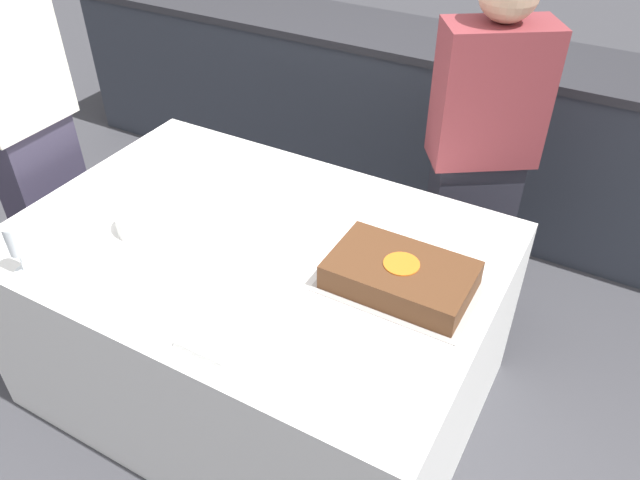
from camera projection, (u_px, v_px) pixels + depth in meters
ground_plane at (264, 383)px, 2.56m from camera, size 14.00×14.00×0.00m
back_counter at (425, 121)px, 3.41m from camera, size 4.40×0.58×0.92m
dining_table at (259, 319)px, 2.33m from camera, size 1.64×1.14×0.74m
cake at (400, 275)px, 1.89m from camera, size 0.47×0.31×0.09m
plate_stack at (146, 220)px, 2.14m from camera, size 0.20×0.20×0.06m
wine_glass at (14, 243)px, 1.91m from camera, size 0.06×0.06×0.17m
side_plate_near_cake at (425, 236)px, 2.12m from camera, size 0.20×0.20×0.00m
utensil_pile at (207, 345)px, 1.71m from camera, size 0.17×0.09×0.02m
person_cutting_cake at (479, 162)px, 2.41m from camera, size 0.44×0.38×1.54m
person_seated_left at (28, 134)px, 2.43m from camera, size 0.22×0.37×1.66m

